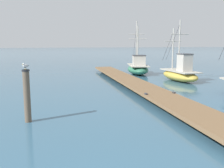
{
  "coord_description": "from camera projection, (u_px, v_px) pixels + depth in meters",
  "views": [
    {
      "loc": [
        -0.62,
        -2.32,
        3.1
      ],
      "look_at": [
        2.29,
        7.85,
        1.4
      ],
      "focal_mm": 40.24,
      "sensor_mm": 36.0,
      "label": 1
    }
  ],
  "objects": [
    {
      "name": "floating_dock",
      "position": [
        133.0,
        82.0,
        17.9
      ],
      "size": [
        3.09,
        23.68,
        0.53
      ],
      "color": "brown",
      "rests_on": "ground"
    },
    {
      "name": "fishing_boat_2",
      "position": [
        138.0,
        68.0,
        25.68
      ],
      "size": [
        3.08,
        6.04,
        5.44
      ],
      "color": "#337556",
      "rests_on": "ground"
    },
    {
      "name": "fishing_boat_0",
      "position": [
        180.0,
        73.0,
        20.97
      ],
      "size": [
        1.9,
        5.35,
        5.03
      ],
      "color": "gold",
      "rests_on": "ground"
    },
    {
      "name": "perched_seagull",
      "position": [
        25.0,
        66.0,
        9.72
      ],
      "size": [
        0.26,
        0.35,
        0.26
      ],
      "color": "gold",
      "rests_on": "mooring_piling"
    },
    {
      "name": "mooring_piling",
      "position": [
        27.0,
        95.0,
        9.9
      ],
      "size": [
        0.3,
        0.3,
        2.11
      ],
      "color": "brown",
      "rests_on": "ground"
    }
  ]
}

